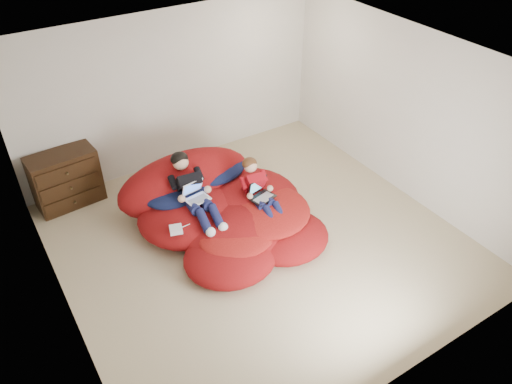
# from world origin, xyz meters

# --- Properties ---
(room_shell) EXTENTS (5.10, 5.10, 2.77)m
(room_shell) POSITION_xyz_m (0.00, 0.00, 0.22)
(room_shell) COLOR tan
(room_shell) RESTS_ON ground
(dresser) EXTENTS (0.97, 0.57, 0.84)m
(dresser) POSITION_xyz_m (-1.90, 2.25, 0.42)
(dresser) COLOR black
(dresser) RESTS_ON ground
(beanbag_pile) EXTENTS (2.45, 2.49, 0.93)m
(beanbag_pile) POSITION_xyz_m (-0.23, 0.60, 0.26)
(beanbag_pile) COLOR maroon
(beanbag_pile) RESTS_ON ground
(cream_pillow) EXTENTS (0.44, 0.28, 0.28)m
(cream_pillow) POSITION_xyz_m (-0.86, 1.33, 0.62)
(cream_pillow) COLOR beige
(cream_pillow) RESTS_ON beanbag_pile
(older_boy) EXTENTS (0.36, 1.18, 0.69)m
(older_boy) POSITION_xyz_m (-0.58, 0.77, 0.67)
(older_boy) COLOR black
(older_boy) RESTS_ON beanbag_pile
(younger_boy) EXTENTS (0.32, 0.93, 0.64)m
(younger_boy) POSITION_xyz_m (0.22, 0.36, 0.61)
(younger_boy) COLOR #A90E18
(younger_boy) RESTS_ON beanbag_pile
(laptop_white) EXTENTS (0.33, 0.32, 0.22)m
(laptop_white) POSITION_xyz_m (-0.58, 0.66, 0.63)
(laptop_white) COLOR white
(laptop_white) RESTS_ON older_boy
(laptop_black) EXTENTS (0.37, 0.35, 0.24)m
(laptop_black) POSITION_xyz_m (0.22, 0.31, 0.56)
(laptop_black) COLOR black
(laptop_black) RESTS_ON younger_boy
(power_adapter) EXTENTS (0.20, 0.20, 0.06)m
(power_adapter) POSITION_xyz_m (-1.02, 0.37, 0.42)
(power_adapter) COLOR white
(power_adapter) RESTS_ON beanbag_pile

